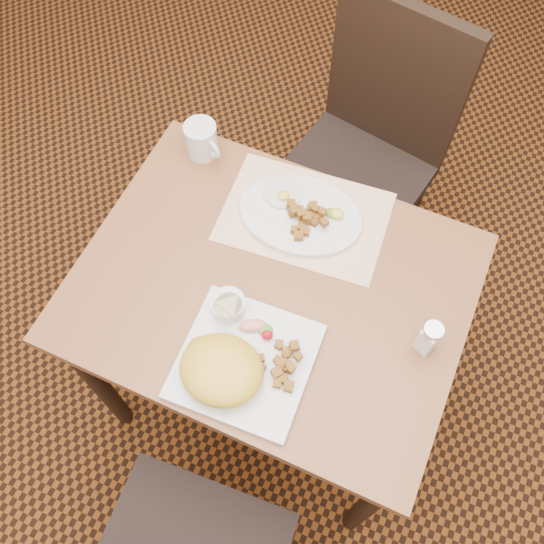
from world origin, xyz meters
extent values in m
plane|color=black|center=(0.00, 0.00, 0.00)|extent=(8.00, 8.00, 0.00)
cube|color=brown|center=(0.00, 0.00, 0.73)|extent=(0.90, 0.70, 0.03)
cylinder|color=black|center=(-0.40, -0.30, 0.36)|extent=(0.05, 0.05, 0.71)
cylinder|color=black|center=(0.40, -0.30, 0.36)|extent=(0.05, 0.05, 0.71)
cylinder|color=black|center=(-0.40, 0.30, 0.36)|extent=(0.05, 0.05, 0.71)
cylinder|color=black|center=(0.40, 0.30, 0.36)|extent=(0.05, 0.05, 0.71)
cylinder|color=black|center=(-0.13, -0.46, 0.21)|extent=(0.04, 0.04, 0.42)
cylinder|color=black|center=(0.23, -0.43, 0.21)|extent=(0.04, 0.04, 0.42)
cube|color=black|center=(0.02, 0.58, 0.45)|extent=(0.49, 0.49, 0.05)
cylinder|color=black|center=(0.23, 0.72, 0.21)|extent=(0.04, 0.04, 0.42)
cylinder|color=black|center=(0.16, 0.37, 0.21)|extent=(0.04, 0.04, 0.42)
cylinder|color=black|center=(-0.13, 0.79, 0.21)|extent=(0.04, 0.04, 0.42)
cylinder|color=black|center=(-0.19, 0.43, 0.21)|extent=(0.04, 0.04, 0.42)
cube|color=black|center=(0.05, 0.78, 0.72)|extent=(0.42, 0.12, 0.50)
cube|color=white|center=(0.00, 0.21, 0.75)|extent=(0.42, 0.31, 0.00)
cube|color=silver|center=(0.03, -0.19, 0.76)|extent=(0.29, 0.29, 0.02)
ellipsoid|color=gold|center=(0.00, -0.24, 0.80)|extent=(0.18, 0.16, 0.07)
ellipsoid|color=gold|center=(0.02, -0.26, 0.78)|extent=(0.07, 0.06, 0.02)
ellipsoid|color=gold|center=(-0.06, -0.21, 0.78)|extent=(0.07, 0.06, 0.02)
cylinder|color=silver|center=(-0.06, -0.10, 0.79)|extent=(0.08, 0.08, 0.04)
cylinder|color=beige|center=(-0.06, -0.11, 0.81)|extent=(0.06, 0.06, 0.01)
ellipsoid|color=#387223|center=(0.04, -0.11, 0.77)|extent=(0.04, 0.03, 0.01)
ellipsoid|color=red|center=(0.05, -0.13, 0.78)|extent=(0.03, 0.03, 0.03)
ellipsoid|color=#F28C72|center=(0.01, -0.12, 0.78)|extent=(0.07, 0.06, 0.02)
cylinder|color=white|center=(-0.08, 0.24, 0.77)|extent=(0.10, 0.10, 0.01)
ellipsoid|color=yellow|center=(-0.07, 0.23, 0.78)|extent=(0.03, 0.03, 0.01)
ellipsoid|color=#387223|center=(0.06, 0.23, 0.78)|extent=(0.04, 0.03, 0.01)
ellipsoid|color=yellow|center=(0.07, 0.23, 0.78)|extent=(0.04, 0.04, 0.02)
cube|color=white|center=(0.37, 0.00, 0.79)|extent=(0.05, 0.05, 0.08)
cylinder|color=silver|center=(0.37, 0.00, 0.84)|extent=(0.06, 0.06, 0.02)
cylinder|color=silver|center=(-0.33, 0.29, 0.80)|extent=(0.08, 0.08, 0.09)
torus|color=silver|center=(-0.28, 0.27, 0.80)|extent=(0.06, 0.03, 0.06)
cube|color=#8E5716|center=(0.12, -0.20, 0.77)|extent=(0.02, 0.02, 0.02)
cube|color=#8E5716|center=(0.14, -0.21, 0.78)|extent=(0.02, 0.02, 0.02)
cube|color=#8E5716|center=(0.13, -0.15, 0.79)|extent=(0.02, 0.02, 0.02)
cube|color=#8E5716|center=(0.12, -0.18, 0.77)|extent=(0.02, 0.02, 0.01)
cube|color=#8E5716|center=(0.11, -0.13, 0.79)|extent=(0.03, 0.03, 0.02)
cube|color=#8E5716|center=(0.06, -0.18, 0.79)|extent=(0.02, 0.02, 0.01)
cube|color=#8E5716|center=(0.09, -0.17, 0.77)|extent=(0.02, 0.02, 0.01)
cube|color=#8E5716|center=(0.08, -0.13, 0.77)|extent=(0.02, 0.02, 0.02)
cube|color=#8E5716|center=(0.10, -0.14, 0.78)|extent=(0.03, 0.03, 0.02)
cube|color=#8E5716|center=(0.13, -0.18, 0.79)|extent=(0.02, 0.02, 0.02)
cube|color=#8E5716|center=(0.10, -0.17, 0.77)|extent=(0.02, 0.02, 0.02)
cube|color=#8E5716|center=(0.10, -0.18, 0.77)|extent=(0.02, 0.02, 0.01)
cube|color=#8E5716|center=(0.10, -0.20, 0.78)|extent=(0.03, 0.03, 0.02)
cube|color=#8E5716|center=(0.06, -0.20, 0.77)|extent=(0.02, 0.02, 0.02)
cube|color=#8E5716|center=(0.12, -0.17, 0.79)|extent=(0.02, 0.02, 0.02)
cube|color=#8E5716|center=(0.08, -0.14, 0.77)|extent=(0.02, 0.02, 0.02)
cube|color=#8E5716|center=(0.10, -0.15, 0.77)|extent=(0.02, 0.02, 0.02)
cube|color=#8E5716|center=(0.11, -0.22, 0.77)|extent=(0.02, 0.02, 0.02)
cube|color=#8E5716|center=(-0.02, 0.21, 0.78)|extent=(0.02, 0.02, 0.01)
cube|color=#8E5716|center=(0.02, 0.21, 0.78)|extent=(0.02, 0.02, 0.01)
cube|color=#8E5716|center=(0.00, 0.22, 0.78)|extent=(0.02, 0.02, 0.01)
cube|color=#8E5716|center=(-0.01, 0.15, 0.78)|extent=(0.02, 0.02, 0.01)
cube|color=#8E5716|center=(0.01, 0.13, 0.78)|extent=(0.03, 0.03, 0.02)
cube|color=#8E5716|center=(0.04, 0.21, 0.79)|extent=(0.02, 0.02, 0.02)
cube|color=#8E5716|center=(0.00, 0.19, 0.78)|extent=(0.02, 0.02, 0.02)
cube|color=#8E5716|center=(0.00, 0.19, 0.78)|extent=(0.03, 0.03, 0.02)
cube|color=#8E5716|center=(-0.03, 0.19, 0.78)|extent=(0.03, 0.03, 0.02)
cube|color=#8E5716|center=(0.03, 0.20, 0.78)|extent=(0.03, 0.03, 0.02)
cube|color=#8E5716|center=(0.02, 0.15, 0.78)|extent=(0.02, 0.02, 0.01)
cube|color=#8E5716|center=(0.02, 0.20, 0.78)|extent=(0.02, 0.02, 0.02)
cube|color=#8E5716|center=(0.01, 0.17, 0.78)|extent=(0.02, 0.02, 0.01)
cube|color=#8E5716|center=(0.03, 0.19, 0.78)|extent=(0.03, 0.03, 0.02)
cube|color=#8E5716|center=(0.01, 0.18, 0.79)|extent=(0.03, 0.03, 0.02)
cube|color=#8E5716|center=(0.05, 0.19, 0.79)|extent=(0.02, 0.02, 0.02)
cube|color=#8E5716|center=(0.01, 0.16, 0.78)|extent=(0.02, 0.02, 0.02)
cube|color=#8E5716|center=(-0.04, 0.21, 0.78)|extent=(0.03, 0.03, 0.02)
cube|color=#8E5716|center=(0.01, 0.23, 0.78)|extent=(0.02, 0.02, 0.02)
cube|color=#8E5716|center=(0.02, 0.21, 0.79)|extent=(0.02, 0.02, 0.02)
cube|color=#8E5716|center=(-0.02, 0.19, 0.79)|extent=(0.03, 0.03, 0.02)
cube|color=#8E5716|center=(0.03, 0.19, 0.78)|extent=(0.02, 0.02, 0.01)
cube|color=#8E5716|center=(-0.03, 0.19, 0.79)|extent=(0.02, 0.02, 0.01)
cube|color=#8E5716|center=(0.00, 0.18, 0.79)|extent=(0.03, 0.03, 0.02)
camera|label=1|loc=(0.26, -0.58, 2.01)|focal=40.00mm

